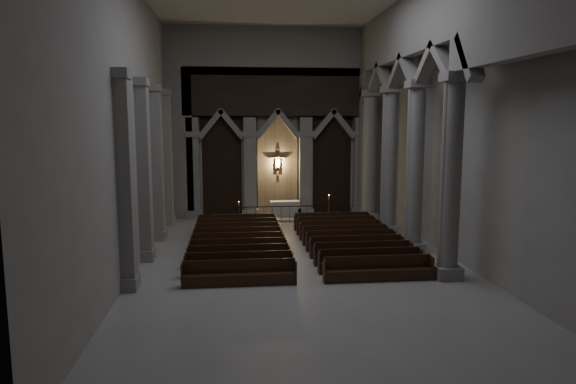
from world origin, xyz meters
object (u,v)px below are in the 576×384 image
object	(u,v)px
altar	(285,208)
candle_stand_right	(329,213)
worshipper	(300,220)
candle_stand_left	(239,217)
altar_rail	(281,211)
pews	(295,245)

from	to	relation	value
altar	candle_stand_right	world-z (taller)	candle_stand_right
altar	worshipper	world-z (taller)	worshipper
altar	candle_stand_left	distance (m)	3.20
candle_stand_right	worshipper	xyz separation A→B (m)	(-2.23, -3.22, 0.23)
altar	candle_stand_right	distance (m)	2.86
altar_rail	candle_stand_left	world-z (taller)	candle_stand_left
candle_stand_right	worshipper	size ratio (longest dim) A/B	1.20
candle_stand_right	pews	distance (m)	8.14
altar	pews	world-z (taller)	altar
altar_rail	pews	world-z (taller)	altar_rail
altar_rail	candle_stand_left	size ratio (longest dim) A/B	4.07
altar_rail	worshipper	xyz separation A→B (m)	(0.81, -2.72, -0.03)
altar_rail	pews	distance (m)	7.06
candle_stand_left	altar_rail	bearing A→B (deg)	-5.80
candle_stand_left	pews	xyz separation A→B (m)	(2.57, -7.31, -0.04)
candle_stand_left	pews	size ratio (longest dim) A/B	0.13
altar_rail	worshipper	distance (m)	2.84
altar_rail	candle_stand_right	size ratio (longest dim) A/B	3.35
candle_stand_left	worshipper	size ratio (longest dim) A/B	0.99
altar_rail	candle_stand_right	distance (m)	3.09
altar	worshipper	size ratio (longest dim) A/B	1.39
candle_stand_left	pews	bearing A→B (deg)	-70.66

